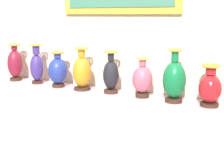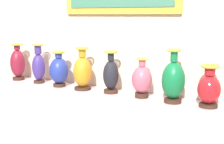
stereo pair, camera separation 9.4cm
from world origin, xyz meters
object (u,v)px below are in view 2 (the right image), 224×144
(vase_burgundy, at_px, (18,63))
(vase_amber, at_px, (82,72))
(vase_rose, at_px, (142,80))
(vase_emerald, at_px, (173,80))
(vase_onyx, at_px, (111,75))
(vase_cobalt, at_px, (59,70))
(vase_crimson, at_px, (209,88))
(vase_indigo, at_px, (39,66))

(vase_burgundy, relative_size, vase_amber, 0.99)
(vase_burgundy, bearing_deg, vase_rose, -0.14)
(vase_burgundy, distance_m, vase_emerald, 1.78)
(vase_burgundy, xyz_separation_m, vase_emerald, (1.78, -0.03, -0.00))
(vase_amber, height_order, vase_onyx, vase_amber)
(vase_amber, relative_size, vase_emerald, 0.93)
(vase_rose, bearing_deg, vase_burgundy, 179.86)
(vase_rose, xyz_separation_m, vase_emerald, (0.29, -0.02, 0.03))
(vase_onyx, xyz_separation_m, vase_emerald, (0.60, -0.02, 0.02))
(vase_cobalt, height_order, vase_rose, vase_cobalt)
(vase_rose, bearing_deg, vase_crimson, -0.50)
(vase_crimson, bearing_deg, vase_burgundy, 179.76)
(vase_onyx, relative_size, vase_crimson, 1.17)
(vase_indigo, height_order, vase_emerald, vase_emerald)
(vase_burgundy, distance_m, vase_onyx, 1.18)
(vase_indigo, xyz_separation_m, vase_onyx, (0.87, 0.01, -0.01))
(vase_indigo, xyz_separation_m, vase_emerald, (1.47, -0.02, 0.00))
(vase_cobalt, height_order, vase_emerald, vase_emerald)
(vase_amber, xyz_separation_m, vase_emerald, (0.90, -0.00, 0.01))
(vase_emerald, relative_size, vase_crimson, 1.32)
(vase_amber, xyz_separation_m, vase_crimson, (1.18, 0.02, -0.02))
(vase_rose, relative_size, vase_emerald, 0.78)
(vase_indigo, relative_size, vase_onyx, 1.05)
(vase_indigo, bearing_deg, vase_crimson, -0.07)
(vase_indigo, relative_size, vase_amber, 1.00)
(vase_cobalt, relative_size, vase_amber, 0.88)
(vase_onyx, bearing_deg, vase_indigo, -179.64)
(vase_rose, height_order, vase_emerald, vase_emerald)
(vase_cobalt, height_order, vase_onyx, vase_onyx)
(vase_amber, distance_m, vase_rose, 0.61)
(vase_burgundy, bearing_deg, vase_indigo, -1.21)
(vase_cobalt, bearing_deg, vase_amber, 1.73)
(vase_onyx, distance_m, vase_crimson, 0.88)
(vase_indigo, distance_m, vase_cobalt, 0.30)
(vase_amber, bearing_deg, vase_rose, 1.89)
(vase_rose, bearing_deg, vase_emerald, -4.41)
(vase_indigo, distance_m, vase_onyx, 0.87)
(vase_cobalt, bearing_deg, vase_onyx, 3.08)
(vase_rose, bearing_deg, vase_amber, -178.11)
(vase_onyx, distance_m, vase_emerald, 0.60)
(vase_amber, bearing_deg, vase_burgundy, 178.46)
(vase_onyx, bearing_deg, vase_rose, -0.47)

